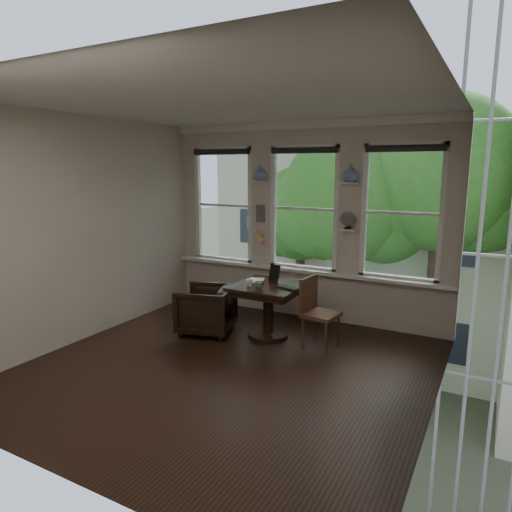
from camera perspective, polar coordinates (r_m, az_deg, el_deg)
The scene contains 25 objects.
ground at distance 5.53m, azimuth -3.46°, elevation -13.78°, with size 4.50×4.50×0.00m, color black.
ceiling at distance 5.07m, azimuth -3.87°, elevation 18.73°, with size 4.50×4.50×0.00m, color silver.
wall_back at distance 7.08m, azimuth 6.08°, elevation 4.29°, with size 4.50×4.50×0.00m, color beige.
wall_front at distance 3.44m, azimuth -24.02°, elevation -3.63°, with size 4.50×4.50×0.00m, color beige.
wall_left at distance 6.56m, azimuth -20.59°, elevation 3.13°, with size 4.50×4.50×0.00m, color beige.
wall_right at distance 4.35m, azimuth 22.35°, elevation -0.61°, with size 4.50×4.50×0.00m, color beige.
window_left at distance 7.73m, azimuth -3.93°, elevation 6.36°, with size 1.10×0.12×1.90m, color white, non-canonical shape.
window_center at distance 7.06m, azimuth 6.12°, elevation 5.90°, with size 1.10×0.12×1.90m, color white, non-canonical shape.
window_right at distance 6.65m, azimuth 17.80°, elevation 5.14°, with size 1.10×0.12×1.90m, color white, non-canonical shape.
shelf_left at distance 7.25m, azimuth 0.51°, elevation 9.26°, with size 0.26×0.16×0.03m, color white.
shelf_right at distance 6.70m, azimuth 11.67°, elevation 8.91°, with size 0.26×0.16×0.03m, color white.
intercom at distance 7.31m, azimuth 0.61°, elevation 5.35°, with size 0.14×0.06×0.28m, color #59544F.
sticky_notes at distance 7.36m, azimuth 0.62°, elevation 2.64°, with size 0.16×0.01×0.24m, color pink, non-canonical shape.
desk_fan at distance 6.72m, azimuth 11.43°, elevation 4.04°, with size 0.20×0.20×0.24m, color #59544F, non-canonical shape.
vase_left at distance 7.25m, azimuth 0.51°, elevation 10.36°, with size 0.24×0.24×0.25m, color silver.
vase_right at distance 6.69m, azimuth 11.71°, elevation 10.10°, with size 0.24×0.24×0.25m, color silver.
table at distance 6.33m, azimuth 1.55°, elevation -6.89°, with size 0.90×0.90×0.75m, color black, non-canonical shape.
armchair_left at distance 6.54m, azimuth -6.27°, elevation -6.67°, with size 0.73×0.75×0.68m, color black.
cushion_red at distance 6.51m, azimuth -6.29°, elevation -5.75°, with size 0.45×0.45×0.06m, color maroon.
side_chair_right at distance 5.99m, azimuth 8.13°, elevation -7.18°, with size 0.42×0.42×0.92m, color #3F2916, non-canonical shape.
laptop at distance 6.00m, azimuth 3.70°, elevation -4.04°, with size 0.30×0.19×0.02m, color black.
mug at distance 6.13m, azimuth -0.83°, elevation -3.37°, with size 0.10×0.10×0.09m, color white.
drinking_glass at distance 6.00m, azimuth 0.40°, elevation -3.68°, with size 0.12×0.12×0.09m, color white.
tablet at distance 6.45m, azimuth 2.32°, elevation -2.08°, with size 0.16×0.02×0.22m, color black.
papers at distance 6.45m, azimuth -0.03°, elevation -3.05°, with size 0.22×0.30×0.00m, color silver.
Camera 1 is at (2.67, -4.25, 2.31)m, focal length 32.00 mm.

